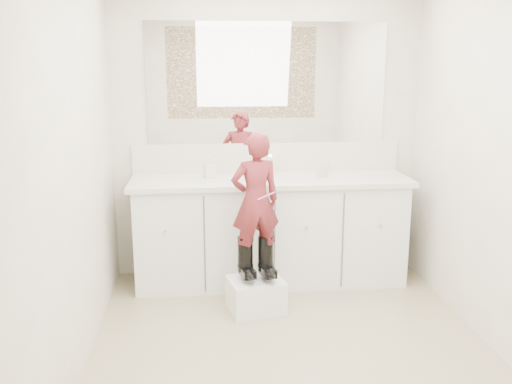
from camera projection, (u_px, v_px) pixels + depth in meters
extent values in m
plane|color=#7F6F53|center=(293.00, 352.00, 3.68)|extent=(3.00, 3.00, 0.00)
plane|color=beige|center=(267.00, 136.00, 4.85)|extent=(2.60, 0.00, 2.60)
plane|color=beige|center=(367.00, 252.00, 1.95)|extent=(2.60, 0.00, 2.60)
plane|color=beige|center=(73.00, 173.00, 3.28)|extent=(0.00, 3.00, 3.00)
plane|color=beige|center=(503.00, 165.00, 3.52)|extent=(0.00, 3.00, 3.00)
cube|color=silver|center=(270.00, 232.00, 4.77)|extent=(2.20, 0.55, 0.85)
cube|color=beige|center=(271.00, 181.00, 4.65)|extent=(2.28, 0.58, 0.04)
cube|color=beige|center=(267.00, 158.00, 4.88)|extent=(2.28, 0.03, 0.25)
cube|color=white|center=(267.00, 84.00, 4.74)|extent=(2.00, 0.02, 1.00)
cube|color=#472819|center=(373.00, 120.00, 1.85)|extent=(2.00, 0.01, 1.20)
cylinder|color=silver|center=(268.00, 169.00, 4.79)|extent=(0.08, 0.08, 0.10)
imported|color=beige|center=(323.00, 170.00, 4.71)|extent=(0.14, 0.14, 0.10)
imported|color=beige|center=(210.00, 167.00, 4.66)|extent=(0.09, 0.09, 0.17)
cube|color=white|center=(256.00, 295.00, 4.25)|extent=(0.45, 0.40, 0.25)
imported|color=#B23640|center=(255.00, 201.00, 4.10)|extent=(0.40, 0.31, 0.99)
cylinder|color=#DE56AA|center=(266.00, 196.00, 4.02)|extent=(0.14, 0.04, 0.06)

